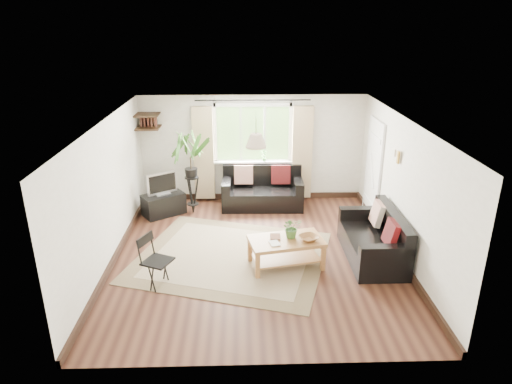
{
  "coord_description": "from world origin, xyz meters",
  "views": [
    {
      "loc": [
        -0.23,
        -7.18,
        3.97
      ],
      "look_at": [
        0.0,
        0.4,
        1.05
      ],
      "focal_mm": 32.0,
      "sensor_mm": 36.0,
      "label": 1
    }
  ],
  "objects_px": {
    "sofa_right": "(373,237)",
    "folding_chair": "(158,262)",
    "sofa_back": "(262,189)",
    "coffee_table": "(286,253)",
    "palm_stand": "(191,174)",
    "tv_stand": "(164,204)"
  },
  "relations": [
    {
      "from": "folding_chair",
      "to": "palm_stand",
      "type": "bearing_deg",
      "value": 19.9
    },
    {
      "from": "sofa_right",
      "to": "coffee_table",
      "type": "bearing_deg",
      "value": -81.22
    },
    {
      "from": "sofa_right",
      "to": "palm_stand",
      "type": "height_order",
      "value": "palm_stand"
    },
    {
      "from": "sofa_back",
      "to": "palm_stand",
      "type": "xyz_separation_m",
      "value": [
        -1.51,
        -0.3,
        0.46
      ]
    },
    {
      "from": "sofa_right",
      "to": "sofa_back",
      "type": "bearing_deg",
      "value": -142.99
    },
    {
      "from": "sofa_back",
      "to": "sofa_right",
      "type": "xyz_separation_m",
      "value": [
        1.81,
        -2.4,
        -0.01
      ]
    },
    {
      "from": "coffee_table",
      "to": "folding_chair",
      "type": "distance_m",
      "value": 2.13
    },
    {
      "from": "tv_stand",
      "to": "palm_stand",
      "type": "xyz_separation_m",
      "value": [
        0.62,
        0.08,
        0.65
      ]
    },
    {
      "from": "tv_stand",
      "to": "coffee_table",
      "type": "bearing_deg",
      "value": -76.69
    },
    {
      "from": "sofa_back",
      "to": "coffee_table",
      "type": "distance_m",
      "value": 2.66
    },
    {
      "from": "coffee_table",
      "to": "folding_chair",
      "type": "height_order",
      "value": "folding_chair"
    },
    {
      "from": "sofa_right",
      "to": "tv_stand",
      "type": "bearing_deg",
      "value": -117.18
    },
    {
      "from": "coffee_table",
      "to": "palm_stand",
      "type": "height_order",
      "value": "palm_stand"
    },
    {
      "from": "sofa_right",
      "to": "folding_chair",
      "type": "distance_m",
      "value": 3.66
    },
    {
      "from": "sofa_back",
      "to": "folding_chair",
      "type": "bearing_deg",
      "value": -117.6
    },
    {
      "from": "coffee_table",
      "to": "sofa_right",
      "type": "bearing_deg",
      "value": 8.86
    },
    {
      "from": "palm_stand",
      "to": "coffee_table",
      "type": "bearing_deg",
      "value": -52.45
    },
    {
      "from": "tv_stand",
      "to": "folding_chair",
      "type": "distance_m",
      "value": 2.85
    },
    {
      "from": "sofa_right",
      "to": "folding_chair",
      "type": "height_order",
      "value": "folding_chair"
    },
    {
      "from": "coffee_table",
      "to": "tv_stand",
      "type": "distance_m",
      "value": 3.3
    },
    {
      "from": "coffee_table",
      "to": "sofa_back",
      "type": "bearing_deg",
      "value": 96.13
    },
    {
      "from": "sofa_back",
      "to": "tv_stand",
      "type": "xyz_separation_m",
      "value": [
        -2.13,
        -0.38,
        -0.19
      ]
    }
  ]
}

